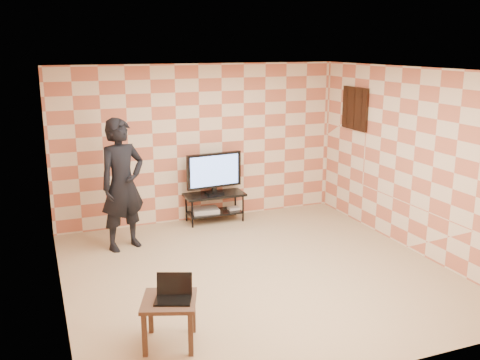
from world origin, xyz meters
The scene contains 14 objects.
floor centered at (0.00, 0.00, 0.00)m, with size 5.00×5.00×0.00m, color tan.
wall_back centered at (0.00, 2.50, 1.35)m, with size 5.00×0.02×2.70m, color beige.
wall_front centered at (0.00, -2.50, 1.35)m, with size 5.00×0.02×2.70m, color beige.
wall_left centered at (-2.50, 0.00, 1.35)m, with size 0.02×5.00×2.70m, color beige.
wall_right centered at (2.50, 0.00, 1.35)m, with size 0.02×5.00×2.70m, color beige.
ceiling centered at (0.00, 0.00, 2.70)m, with size 5.00×5.00×0.02m, color white.
wall_art centered at (2.47, 1.55, 1.95)m, with size 0.04×0.72×0.72m.
tv_stand centered at (0.17, 2.25, 0.37)m, with size 1.04×0.47×0.50m.
tv centered at (0.17, 2.25, 0.90)m, with size 0.99×0.21×0.72m.
dvd_player centered at (0.00, 2.27, 0.21)m, with size 0.45×0.32×0.08m, color #ADADAF.
game_console centered at (0.52, 2.25, 0.19)m, with size 0.20×0.14×0.04m, color silver.
side_table centered at (-1.53, -1.33, 0.41)m, with size 0.69×0.69×0.50m.
laptop centered at (-1.48, -1.33, 0.55)m, with size 0.44×0.40×0.24m.
person centered at (-1.49, 1.56, 0.99)m, with size 0.72×0.47×1.98m, color black.
Camera 1 is at (-2.66, -6.19, 3.01)m, focal length 40.00 mm.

